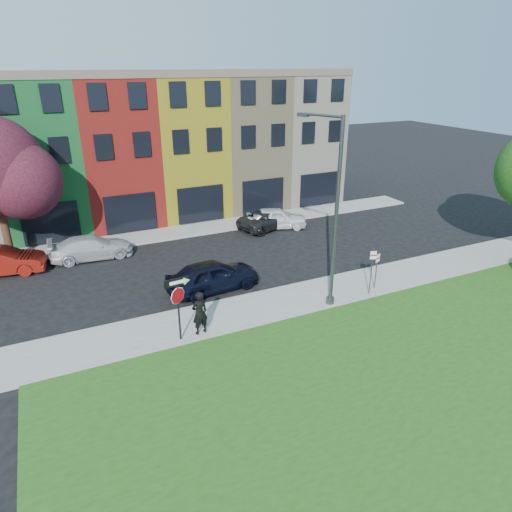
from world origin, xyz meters
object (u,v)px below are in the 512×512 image
man (200,313)px  sedan_near (213,276)px  stop_sign (178,297)px  street_lamp (333,215)px

man → sedan_near: man is taller
stop_sign → street_lamp: (7.41, 0.17, 2.40)m
stop_sign → street_lamp: 7.79m
street_lamp → sedan_near: bearing=119.9°
man → street_lamp: street_lamp is taller
stop_sign → street_lamp: bearing=-4.0°
sedan_near → stop_sign: bearing=138.6°
man → street_lamp: (6.49, 0.05, 3.44)m
stop_sign → sedan_near: size_ratio=0.58×
street_lamp → man: bearing=160.0°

